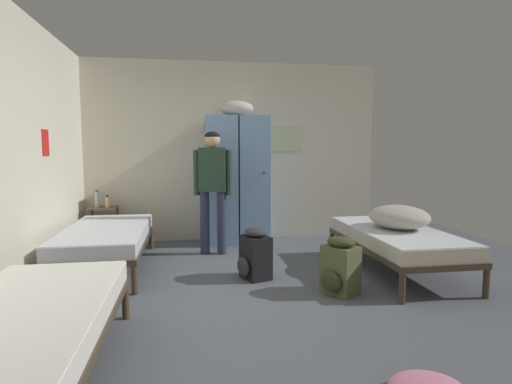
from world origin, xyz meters
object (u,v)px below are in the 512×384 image
shelf_unit (104,223)px  backpack_black (255,255)px  bed_left_rear (106,237)px  bedding_heap (399,217)px  locker_bank (237,177)px  backpack_olive (340,267)px  bed_left_front (25,324)px  person_traveler (213,181)px  lotion_bottle (107,202)px  bed_right (396,239)px  water_bottle (97,199)px

shelf_unit → backpack_black: (1.88, -1.77, -0.09)m
bed_left_rear → bedding_heap: bedding_heap is taller
locker_bank → backpack_olive: bearing=-72.8°
locker_bank → shelf_unit: (-1.90, 0.03, -0.62)m
bed_left_front → locker_bank: bearing=65.0°
person_traveler → lotion_bottle: 1.59m
bed_left_front → backpack_olive: (2.37, 1.22, -0.12)m
person_traveler → bedding_heap: bearing=-28.4°
bed_left_rear → backpack_black: backpack_black is taller
locker_bank → person_traveler: size_ratio=1.29×
bedding_heap → backpack_black: 1.70m
locker_bank → bed_left_rear: bearing=-145.8°
bed_left_front → backpack_black: bearing=47.8°
bed_right → water_bottle: 4.01m
bed_left_front → lotion_bottle: size_ratio=11.17×
bed_left_front → bedding_heap: (3.29, 1.82, 0.24)m
bed_left_rear → lotion_bottle: bearing=99.2°
shelf_unit → backpack_black: 2.58m
bedding_heap → bed_right: bearing=-138.8°
locker_bank → bed_left_front: 3.94m
water_bottle → backpack_olive: bearing=-41.3°
bedding_heap → lotion_bottle: bearing=153.9°
backpack_black → bedding_heap: bearing=0.8°
bed_right → backpack_olive: backpack_olive is taller
bed_right → bedding_heap: (0.05, 0.04, 0.24)m
lotion_bottle → water_bottle: bearing=158.2°
bed_left_rear → lotion_bottle: (-0.18, 1.11, 0.27)m
lotion_bottle → bed_right: bearing=-27.0°
bed_left_front → bedding_heap: bearing=29.0°
shelf_unit → bed_right: 3.92m
bed_left_front → water_bottle: (-0.33, 3.58, 0.30)m
bedding_heap → bed_left_front: bearing=-151.0°
person_traveler → lotion_bottle: bearing=157.3°
bedding_heap → backpack_olive: 1.16m
bed_left_rear → bedding_heap: 3.35m
backpack_olive → person_traveler: bearing=123.0°
locker_bank → backpack_black: bearing=-90.6°
bed_right → person_traveler: bearing=150.1°
shelf_unit → person_traveler: person_traveler is taller
bedding_heap → shelf_unit: bearing=153.8°
lotion_bottle → person_traveler: bearing=-22.7°
bed_left_front → person_traveler: (1.26, 2.92, 0.59)m
bed_left_front → water_bottle: 3.61m
bed_right → bedding_heap: bedding_heap is taller
backpack_black → locker_bank: bearing=89.4°
water_bottle → backpack_black: 2.69m
bedding_heap → backpack_olive: (-0.92, -0.61, -0.36)m
bed_left_front → backpack_olive: bearing=27.2°
backpack_black → water_bottle: bearing=137.7°
bedding_heap → water_bottle: 4.02m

